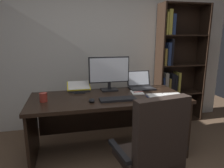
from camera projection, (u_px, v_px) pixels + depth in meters
name	position (u px, v px, depth m)	size (l,w,h in m)	color
wall_back	(91.00, 50.00, 3.34)	(4.83, 0.12, 2.52)	beige
desk	(107.00, 109.00, 2.65)	(1.90, 0.81, 0.76)	black
bookshelf	(175.00, 68.00, 3.51)	(0.83, 0.30, 2.00)	black
office_chair	(152.00, 158.00, 1.81)	(0.66, 0.60, 1.02)	black
monitor	(109.00, 73.00, 2.75)	(0.55, 0.16, 0.46)	black
laptop	(141.00, 85.00, 2.90)	(0.34, 0.30, 0.23)	black
keyboard	(118.00, 99.00, 2.37)	(0.42, 0.15, 0.02)	black
computer_mouse	(92.00, 100.00, 2.30)	(0.06, 0.10, 0.04)	black
reading_stand_with_book	(79.00, 87.00, 2.75)	(0.31, 0.26, 0.12)	black
open_binder	(167.00, 97.00, 2.45)	(0.46, 0.33, 0.02)	navy
notepad	(137.00, 92.00, 2.68)	(0.15, 0.21, 0.01)	white
pen	(139.00, 92.00, 2.68)	(0.01, 0.01, 0.14)	maroon
coffee_mug	(43.00, 97.00, 2.30)	(0.09, 0.09, 0.10)	maroon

